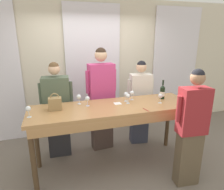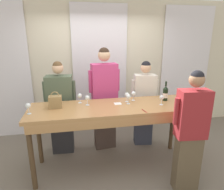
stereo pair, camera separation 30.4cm
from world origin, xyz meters
name	(u,v)px [view 2 (the right image)]	position (x,y,z in m)	size (l,w,h in m)	color
ground_plane	(113,165)	(0.00, 0.00, 0.00)	(18.00, 18.00, 0.00)	#70665B
wall_back	(100,67)	(0.00, 1.51, 1.40)	(12.00, 0.06, 2.80)	beige
curtain_panel_left	(0,74)	(-2.00, 1.45, 1.34)	(1.15, 0.03, 2.69)	white
curtain_panel_center	(100,70)	(0.00, 1.45, 1.34)	(1.15, 0.03, 2.69)	white
curtain_panel_right	(185,68)	(2.00, 1.45, 1.34)	(1.15, 0.03, 2.69)	white
tasting_bar	(113,113)	(0.00, -0.02, 0.93)	(2.49, 0.77, 1.04)	#B27F4C
wine_bottle	(165,94)	(0.89, 0.11, 1.16)	(0.08, 0.08, 0.32)	black
handbag	(55,102)	(-0.84, 0.08, 1.14)	(0.18, 0.13, 0.25)	#997A4C
wine_glass_front_left	(87,98)	(-0.38, 0.11, 1.16)	(0.07, 0.07, 0.15)	white
wine_glass_front_mid	(134,94)	(0.38, 0.20, 1.16)	(0.07, 0.07, 0.15)	white
wine_glass_front_right	(128,97)	(0.25, 0.05, 1.16)	(0.07, 0.07, 0.15)	white
wine_glass_center_left	(162,98)	(0.74, -0.08, 1.16)	(0.07, 0.07, 0.15)	white
wine_glass_center_mid	(28,106)	(-1.18, -0.10, 1.16)	(0.07, 0.07, 0.15)	white
wine_glass_center_right	(127,95)	(0.26, 0.15, 1.16)	(0.07, 0.07, 0.15)	white
wine_glass_back_left	(80,96)	(-0.49, 0.24, 1.16)	(0.07, 0.07, 0.15)	white
napkin	(118,104)	(0.09, 0.08, 1.05)	(0.11, 0.11, 0.00)	white
pen	(144,111)	(0.39, -0.30, 1.05)	(0.03, 0.14, 0.01)	maroon
guest_olive_jacket	(61,109)	(-0.82, 0.61, 0.83)	(0.55, 0.30, 1.66)	#28282D
guest_pink_top	(105,99)	(-0.04, 0.61, 0.97)	(0.56, 0.27, 1.88)	#473833
guest_cream_sweater	(144,103)	(0.72, 0.61, 0.83)	(0.51, 0.29, 1.63)	#383D51
host_pouring	(190,132)	(0.89, -0.68, 0.86)	(0.50, 0.24, 1.67)	brown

